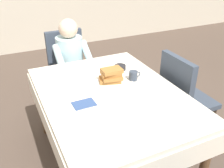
# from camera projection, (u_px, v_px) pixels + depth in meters

# --- Properties ---
(ground_plane) EXTENTS (14.00, 14.00, 0.00)m
(ground_plane) POSITION_uv_depth(u_px,v_px,m) (111.00, 159.00, 2.43)
(ground_plane) COLOR brown
(dining_table_main) EXTENTS (1.12, 1.52, 0.74)m
(dining_table_main) POSITION_uv_depth(u_px,v_px,m) (111.00, 101.00, 2.12)
(dining_table_main) COLOR silver
(dining_table_main) RESTS_ON ground
(chair_diner) EXTENTS (0.44, 0.45, 0.93)m
(chair_diner) POSITION_uv_depth(u_px,v_px,m) (68.00, 64.00, 3.10)
(chair_diner) COLOR #384251
(chair_diner) RESTS_ON ground
(diner_person) EXTENTS (0.40, 0.43, 1.12)m
(diner_person) POSITION_uv_depth(u_px,v_px,m) (71.00, 58.00, 2.91)
(diner_person) COLOR silver
(diner_person) RESTS_ON ground
(chair_right_side) EXTENTS (0.45, 0.44, 0.93)m
(chair_right_side) POSITION_uv_depth(u_px,v_px,m) (182.00, 94.00, 2.47)
(chair_right_side) COLOR #384251
(chair_right_side) RESTS_ON ground
(plate_breakfast) EXTENTS (0.28, 0.28, 0.02)m
(plate_breakfast) POSITION_uv_depth(u_px,v_px,m) (110.00, 83.00, 2.21)
(plate_breakfast) COLOR white
(plate_breakfast) RESTS_ON dining_table_main
(breakfast_stack) EXTENTS (0.22, 0.19, 0.12)m
(breakfast_stack) POSITION_uv_depth(u_px,v_px,m) (111.00, 75.00, 2.19)
(breakfast_stack) COLOR #A36B33
(breakfast_stack) RESTS_ON plate_breakfast
(cup_coffee) EXTENTS (0.11, 0.08, 0.08)m
(cup_coffee) POSITION_uv_depth(u_px,v_px,m) (133.00, 76.00, 2.26)
(cup_coffee) COLOR #333D4C
(cup_coffee) RESTS_ON dining_table_main
(bowl_butter) EXTENTS (0.11, 0.11, 0.04)m
(bowl_butter) POSITION_uv_depth(u_px,v_px,m) (120.00, 67.00, 2.46)
(bowl_butter) COLOR black
(bowl_butter) RESTS_ON dining_table_main
(syrup_pitcher) EXTENTS (0.08, 0.08, 0.07)m
(syrup_pitcher) POSITION_uv_depth(u_px,v_px,m) (76.00, 77.00, 2.26)
(syrup_pitcher) COLOR silver
(syrup_pitcher) RESTS_ON dining_table_main
(fork_left_of_plate) EXTENTS (0.03, 0.18, 0.00)m
(fork_left_of_plate) POSITION_uv_depth(u_px,v_px,m) (91.00, 89.00, 2.13)
(fork_left_of_plate) COLOR silver
(fork_left_of_plate) RESTS_ON dining_table_main
(knife_right_of_plate) EXTENTS (0.01, 0.20, 0.00)m
(knife_right_of_plate) POSITION_uv_depth(u_px,v_px,m) (130.00, 80.00, 2.27)
(knife_right_of_plate) COLOR silver
(knife_right_of_plate) RESTS_ON dining_table_main
(spoon_near_edge) EXTENTS (0.15, 0.02, 0.00)m
(spoon_near_edge) POSITION_uv_depth(u_px,v_px,m) (124.00, 100.00, 1.97)
(spoon_near_edge) COLOR silver
(spoon_near_edge) RESTS_ON dining_table_main
(napkin_folded) EXTENTS (0.17, 0.12, 0.01)m
(napkin_folded) POSITION_uv_depth(u_px,v_px,m) (84.00, 104.00, 1.92)
(napkin_folded) COLOR #334C7F
(napkin_folded) RESTS_ON dining_table_main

